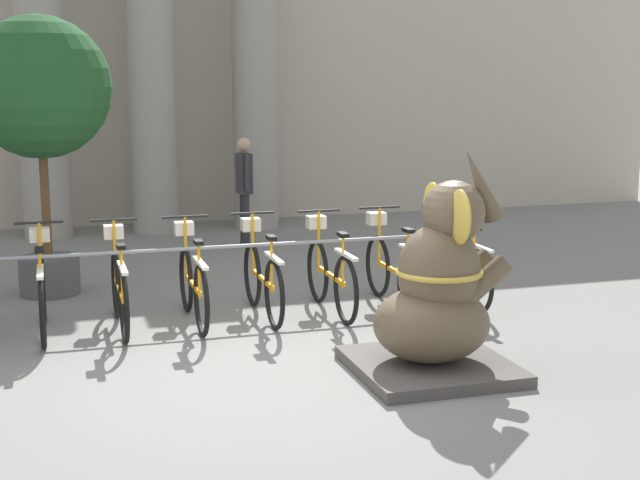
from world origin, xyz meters
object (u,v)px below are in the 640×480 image
object	(u,v)px
bicycle_3	(193,283)
bicycle_6	(393,269)
bicycle_5	(330,274)
elephant_statue	(438,297)
bicycle_4	(262,277)
potted_tree	(40,97)
bicycle_2	(119,288)
person_pedestrian	(244,182)
bicycle_7	(456,265)
bicycle_1	(42,292)

from	to	relation	value
bicycle_3	bicycle_6	world-z (taller)	same
bicycle_5	elephant_statue	xyz separation A→B (m)	(0.27, -2.18, 0.24)
bicycle_4	potted_tree	distance (m)	3.30
bicycle_2	potted_tree	bearing A→B (deg)	111.12
bicycle_3	bicycle_5	world-z (taller)	same
elephant_statue	person_pedestrian	xyz separation A→B (m)	(-0.31, 6.29, 0.31)
bicycle_3	potted_tree	size ratio (longest dim) A/B	0.53
bicycle_4	bicycle_5	xyz separation A→B (m)	(0.74, -0.05, 0.00)
person_pedestrian	bicycle_6	bearing A→B (deg)	-79.09
bicycle_2	bicycle_7	bearing A→B (deg)	-0.04
bicycle_3	elephant_statue	distance (m)	2.81
bicycle_3	bicycle_5	distance (m)	1.48
potted_tree	elephant_statue	bearing A→B (deg)	-51.11
bicycle_7	potted_tree	world-z (taller)	potted_tree
bicycle_2	bicycle_3	bearing A→B (deg)	0.76
bicycle_3	potted_tree	xyz separation A→B (m)	(-1.41, 1.72, 1.86)
bicycle_5	bicycle_6	distance (m)	0.74
elephant_statue	person_pedestrian	world-z (taller)	elephant_statue
bicycle_1	potted_tree	distance (m)	2.51
bicycle_2	bicycle_7	size ratio (longest dim) A/B	1.00
bicycle_7	person_pedestrian	xyz separation A→B (m)	(-1.52, 4.11, 0.55)
potted_tree	bicycle_6	bearing A→B (deg)	-24.90
bicycle_3	elephant_statue	xyz separation A→B (m)	(1.74, -2.19, 0.24)
elephant_statue	bicycle_6	bearing A→B (deg)	78.04
bicycle_7	elephant_statue	distance (m)	2.50
bicycle_6	potted_tree	size ratio (longest dim) A/B	0.53
bicycle_6	elephant_statue	size ratio (longest dim) A/B	0.88
bicycle_3	bicycle_7	world-z (taller)	same
person_pedestrian	potted_tree	world-z (taller)	potted_tree
bicycle_6	bicycle_2	bearing A→B (deg)	-179.04
bicycle_4	bicycle_5	world-z (taller)	same
bicycle_6	potted_tree	bearing A→B (deg)	155.10
bicycle_1	bicycle_4	xyz separation A→B (m)	(2.22, 0.01, 0.00)
person_pedestrian	bicycle_3	bearing A→B (deg)	-109.28
bicycle_5	potted_tree	world-z (taller)	potted_tree
bicycle_4	elephant_statue	xyz separation A→B (m)	(1.01, -2.22, 0.24)
bicycle_2	bicycle_3	world-z (taller)	same
bicycle_3	person_pedestrian	distance (m)	4.38
bicycle_3	person_pedestrian	bearing A→B (deg)	70.72
person_pedestrian	potted_tree	xyz separation A→B (m)	(-2.84, -2.38, 1.31)
bicycle_6	bicycle_7	size ratio (longest dim) A/B	1.00
bicycle_3	elephant_statue	size ratio (longest dim) A/B	0.88
bicycle_3	person_pedestrian	xyz separation A→B (m)	(1.43, 4.10, 0.55)
bicycle_2	person_pedestrian	xyz separation A→B (m)	(2.17, 4.11, 0.55)
bicycle_1	bicycle_2	distance (m)	0.74
bicycle_3	bicycle_6	bearing A→B (deg)	1.03
bicycle_6	person_pedestrian	world-z (taller)	person_pedestrian
bicycle_4	elephant_statue	bearing A→B (deg)	-65.65
bicycle_2	bicycle_1	bearing A→B (deg)	176.90
bicycle_4	bicycle_7	bearing A→B (deg)	-1.24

